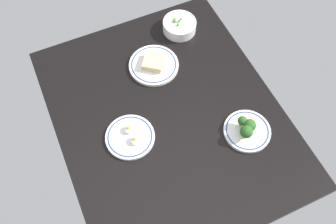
{
  "coord_description": "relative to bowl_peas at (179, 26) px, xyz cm",
  "views": [
    {
      "loc": [
        -68.1,
        30.77,
        138.51
      ],
      "look_at": [
        0.0,
        0.0,
        6.0
      ],
      "focal_mm": 39.29,
      "sensor_mm": 36.0,
      "label": 1
    }
  ],
  "objects": [
    {
      "name": "dining_table",
      "position": [
        -40.24,
        24.13,
        -4.95
      ],
      "size": [
        111.26,
        90.78,
        4.0
      ],
      "primitive_type": "cube",
      "color": "black",
      "rests_on": "ground"
    },
    {
      "name": "bowl_peas",
      "position": [
        0.0,
        0.0,
        0.0
      ],
      "size": [
        15.96,
        15.96,
        6.72
      ],
      "color": "white",
      "rests_on": "dining_table"
    },
    {
      "name": "plate_sandwich",
      "position": [
        -14.88,
        19.71,
        -1.6
      ],
      "size": [
        22.45,
        22.45,
        4.66
      ],
      "color": "white",
      "rests_on": "dining_table"
    },
    {
      "name": "plate_eggs",
      "position": [
        -43.84,
        42.44,
        -1.95
      ],
      "size": [
        20.03,
        20.03,
        4.27
      ],
      "color": "white",
      "rests_on": "dining_table"
    },
    {
      "name": "plate_broccoli",
      "position": [
        -61.0,
        -1.4,
        -0.52
      ],
      "size": [
        19.24,
        19.24,
        8.64
      ],
      "color": "white",
      "rests_on": "dining_table"
    }
  ]
}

